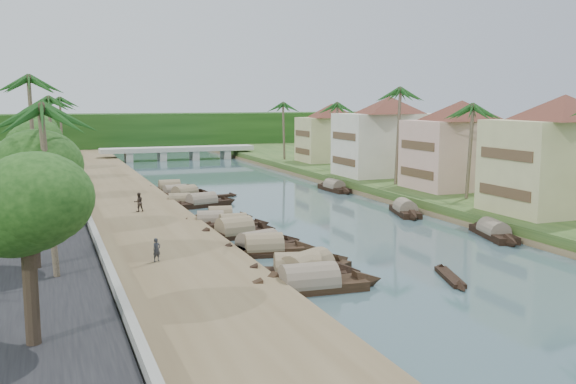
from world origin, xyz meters
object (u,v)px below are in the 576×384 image
object	(u,v)px
building_near	(562,152)
sampan_0	(309,284)
person_near	(157,250)
bridge	(178,151)
sampan_1	(297,272)

from	to	relation	value
building_near	sampan_0	bearing A→B (deg)	-159.45
building_near	person_near	xyz separation A→B (m)	(-35.90, -3.73, -4.84)
bridge	sampan_0	distance (m)	85.17
bridge	sampan_0	xyz separation A→B (m)	(-9.40, -84.64, -1.30)
bridge	building_near	world-z (taller)	building_near
bridge	sampan_0	bearing A→B (deg)	-96.34
bridge	sampan_1	bearing A→B (deg)	-96.30
building_near	sampan_0	xyz separation A→B (m)	(-28.39, -10.64, -5.96)
sampan_0	bridge	bearing A→B (deg)	87.23
building_near	person_near	bearing A→B (deg)	-174.07
bridge	sampan_0	size ratio (longest dim) A/B	2.94
building_near	sampan_1	size ratio (longest dim) A/B	1.75
building_near	sampan_1	distance (m)	29.74
building_near	sampan_0	size ratio (longest dim) A/B	1.56
bridge	sampan_1	distance (m)	82.45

